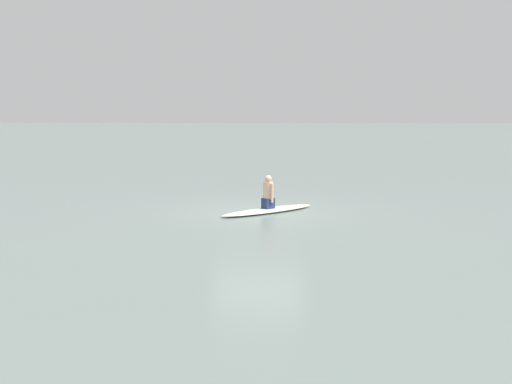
% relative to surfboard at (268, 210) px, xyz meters
% --- Properties ---
extents(ground_plane, '(400.00, 400.00, 0.00)m').
position_rel_surfboard_xyz_m(ground_plane, '(0.26, -0.01, -0.05)').
color(ground_plane, slate).
extents(surfboard, '(2.75, 2.73, 0.11)m').
position_rel_surfboard_xyz_m(surfboard, '(0.00, 0.00, 0.00)').
color(surfboard, silver).
rests_on(surfboard, ground).
extents(person_paddler, '(0.39, 0.39, 0.92)m').
position_rel_surfboard_xyz_m(person_paddler, '(0.00, 0.00, 0.47)').
color(person_paddler, navy).
rests_on(person_paddler, surfboard).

